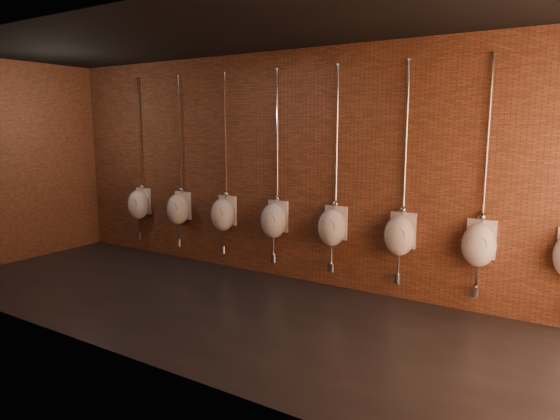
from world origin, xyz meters
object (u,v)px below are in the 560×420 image
Objects in this scene: urinal_0 at (139,203)px; urinal_3 at (274,219)px; urinal_2 at (223,213)px; urinal_4 at (332,226)px; urinal_5 at (400,234)px; urinal_1 at (178,208)px; urinal_6 at (479,243)px.

urinal_0 and urinal_3 have the same top height.
urinal_2 is 1.00× the size of urinal_4.
urinal_3 is 1.00× the size of urinal_5.
urinal_0 is at bearing 180.00° from urinal_2.
urinal_1 is at bearing 0.00° from urinal_0.
urinal_5 is at bearing 0.00° from urinal_3.
urinal_6 is (1.85, 0.00, 0.00)m from urinal_4.
urinal_1 is 2.77m from urinal_4.
urinal_1 is (0.92, 0.00, 0.00)m from urinal_0.
urinal_3 is 1.00× the size of urinal_6.
urinal_0 is 1.00× the size of urinal_6.
urinal_2 is 2.77m from urinal_5.
urinal_1 is 1.00× the size of urinal_5.
urinal_5 is (0.92, 0.00, 0.00)m from urinal_4.
urinal_6 is at bearing 0.00° from urinal_1.
urinal_3 is at bearing 180.00° from urinal_6.
urinal_6 is at bearing 0.00° from urinal_4.
urinal_4 and urinal_5 have the same top height.
urinal_0 is at bearing 180.00° from urinal_1.
urinal_0 is 1.85m from urinal_2.
urinal_2 is 0.92m from urinal_3.
urinal_0 is 1.00× the size of urinal_3.
urinal_5 is at bearing 0.00° from urinal_0.
urinal_1 is 4.62m from urinal_6.
urinal_6 is (3.70, 0.00, 0.00)m from urinal_2.
urinal_6 is at bearing 0.00° from urinal_3.
urinal_5 is at bearing 0.00° from urinal_1.
urinal_4 is at bearing 180.00° from urinal_5.
urinal_2 is at bearing 180.00° from urinal_4.
urinal_1 is 0.92m from urinal_2.
urinal_2 is at bearing 180.00° from urinal_6.
urinal_1 and urinal_6 have the same top height.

